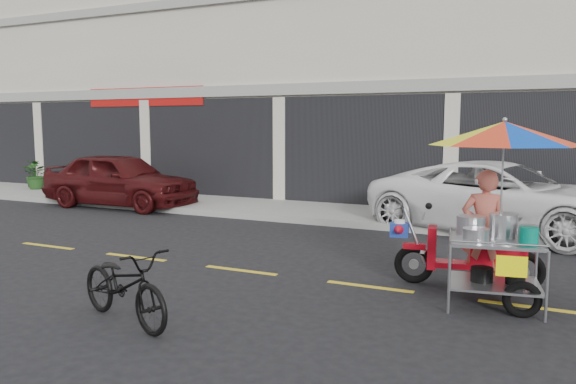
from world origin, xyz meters
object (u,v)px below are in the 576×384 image
at_px(white_pickup, 502,198).
at_px(near_bicycle, 124,285).
at_px(food_vendor_rig, 494,186).
at_px(maroon_sedan, 120,180).

bearing_deg(white_pickup, near_bicycle, 170.53).
bearing_deg(near_bicycle, white_pickup, -6.51).
height_order(near_bicycle, food_vendor_rig, food_vendor_rig).
bearing_deg(food_vendor_rig, white_pickup, 83.81).
xyz_separation_m(maroon_sedan, white_pickup, (9.47, 0.36, -0.00)).
bearing_deg(maroon_sedan, food_vendor_rig, -113.82).
height_order(maroon_sedan, near_bicycle, maroon_sedan).
xyz_separation_m(maroon_sedan, near_bicycle, (6.13, -6.82, -0.30)).
distance_m(maroon_sedan, white_pickup, 9.47).
bearing_deg(near_bicycle, food_vendor_rig, -34.98).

